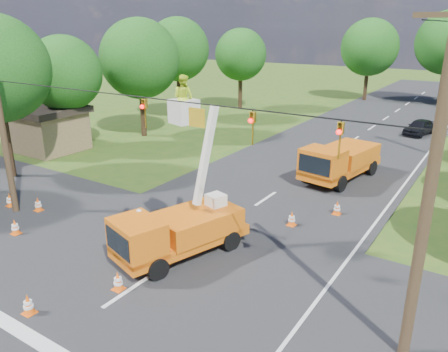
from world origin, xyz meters
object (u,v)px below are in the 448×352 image
Objects in this scene: distant_car at (420,127)px; tree_left_e at (178,50)px; tree_left_f at (241,55)px; bucket_truck at (178,221)px; second_truck at (339,161)px; traffic_cone_7 at (368,168)px; tree_left_d at (140,59)px; traffic_cone_3 at (337,208)px; traffic_cone_8 at (118,281)px; tree_far_b at (448,43)px; shed at (45,128)px; ground_worker at (141,236)px; traffic_cone_0 at (28,304)px; tree_far_a at (370,47)px; pole_left at (1,120)px; traffic_cone_6 at (10,200)px; traffic_cone_5 at (38,204)px; traffic_cone_4 at (15,227)px; traffic_cone_2 at (292,219)px; pole_right_near at (431,180)px; tree_left_c at (64,74)px.

distant_car is 0.40× the size of tree_left_e.
tree_left_f is at bearing 75.96° from tree_left_e.
bucket_truck is at bearing -85.23° from distant_car.
second_truck is at bearing 97.23° from bucket_truck.
traffic_cone_7 is (3.32, 14.26, -1.13)m from bucket_truck.
tree_left_e is at bearing 104.42° from tree_left_d.
traffic_cone_8 is at bearing -111.94° from traffic_cone_3.
second_truck is 0.75× the size of tree_left_f.
bucket_truck is at bearing -94.03° from tree_far_b.
shed is (-21.22, -7.22, 1.26)m from traffic_cone_7.
ground_worker is 2.70× the size of traffic_cone_0.
bucket_truck is 1.27× the size of shed.
tree_left_f is (-14.45, 32.06, 5.33)m from traffic_cone_8.
tree_far_b is (8.00, 2.00, 0.62)m from tree_far_a.
traffic_cone_8 is at bearing -89.59° from second_truck.
tree_left_e is (-20.75, -5.65, 5.85)m from distant_car.
ground_worker is 0.20× the size of tree_left_e.
shed is 42.86m from tree_far_b.
traffic_cone_0 is at bearing -60.39° from tree_left_e.
traffic_cone_3 is 16.10m from pole_left.
tree_far_a is (5.26, 42.81, 5.83)m from traffic_cone_6.
traffic_cone_5 is at bearing 33.94° from pole_left.
traffic_cone_6 is 0.08× the size of tree_left_f.
traffic_cone_8 is at bearing -29.68° from shed.
shed is at bearing 142.42° from traffic_cone_0.
traffic_cone_5 is at bearing -78.05° from tree_left_f.
pole_left reaches higher than shed.
tree_far_a reaches higher than traffic_cone_7.
shed reaches higher than traffic_cone_5.
distant_car is at bearing 81.76° from traffic_cone_8.
tree_left_f is at bearing 100.02° from pole_left.
distant_car is at bearing 62.63° from traffic_cone_6.
traffic_cone_4 is 32.82m from tree_left_f.
bucket_truck reaches higher than traffic_cone_5.
traffic_cone_2 is at bearing -90.78° from tree_far_b.
distant_car is 0.41× the size of tree_left_d.
bucket_truck is 8.23m from traffic_cone_3.
traffic_cone_2 and traffic_cone_4 have the same top height.
distant_car is at bearing -86.85° from tree_far_b.
traffic_cone_4 is 14.43m from shed.
tree_left_e reaches higher than pole_left.
traffic_cone_5 is 1.00× the size of traffic_cone_6.
traffic_cone_5 and traffic_cone_6 have the same top height.
traffic_cone_4 is at bearing -32.65° from pole_left.
distant_car is 28.37m from pole_right_near.
traffic_cone_4 is at bearing -113.01° from second_truck.
ground_worker reaches higher than traffic_cone_8.
tree_left_d is (-14.65, 17.06, 5.77)m from traffic_cone_8.
bucket_truck is 0.70× the size of pole_right_near.
traffic_cone_7 is 21.29m from tree_left_c.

